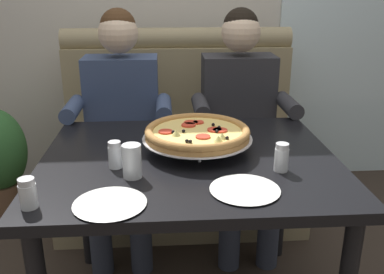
{
  "coord_description": "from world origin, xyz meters",
  "views": [
    {
      "loc": [
        -0.09,
        -1.54,
        1.4
      ],
      "look_at": [
        0.01,
        -0.05,
        0.85
      ],
      "focal_mm": 39.95,
      "sensor_mm": 36.0,
      "label": 1
    }
  ],
  "objects_px": {
    "drinking_glass": "(132,163)",
    "patio_chair": "(281,81)",
    "diner_left": "(121,118)",
    "plate_near_left": "(245,188)",
    "pizza": "(197,133)",
    "shaker_pepper_flakes": "(281,159)",
    "diner_right": "(241,115)",
    "booth_bench": "(180,151)",
    "dining_table": "(189,178)",
    "plate_near_right": "(110,202)",
    "shaker_parmesan": "(28,195)",
    "shaker_oregano": "(115,157)"
  },
  "relations": [
    {
      "from": "diner_left",
      "to": "plate_near_right",
      "type": "xyz_separation_m",
      "value": [
        0.06,
        -1.05,
        0.05
      ]
    },
    {
      "from": "diner_left",
      "to": "shaker_oregano",
      "type": "xyz_separation_m",
      "value": [
        0.05,
        -0.76,
        0.09
      ]
    },
    {
      "from": "shaker_parmesan",
      "to": "drinking_glass",
      "type": "height_order",
      "value": "drinking_glass"
    },
    {
      "from": "pizza",
      "to": "shaker_pepper_flakes",
      "type": "bearing_deg",
      "value": -36.77
    },
    {
      "from": "booth_bench",
      "to": "drinking_glass",
      "type": "bearing_deg",
      "value": -100.58
    },
    {
      "from": "diner_left",
      "to": "pizza",
      "type": "bearing_deg",
      "value": -59.73
    },
    {
      "from": "plate_near_left",
      "to": "dining_table",
      "type": "bearing_deg",
      "value": 118.47
    },
    {
      "from": "booth_bench",
      "to": "plate_near_right",
      "type": "xyz_separation_m",
      "value": [
        -0.27,
        -1.31,
        0.37
      ]
    },
    {
      "from": "shaker_oregano",
      "to": "plate_near_right",
      "type": "distance_m",
      "value": 0.29
    },
    {
      "from": "dining_table",
      "to": "shaker_oregano",
      "type": "xyz_separation_m",
      "value": [
        -0.28,
        -0.08,
        0.13
      ]
    },
    {
      "from": "drinking_glass",
      "to": "patio_chair",
      "type": "relative_size",
      "value": 0.14
    },
    {
      "from": "dining_table",
      "to": "shaker_pepper_flakes",
      "type": "xyz_separation_m",
      "value": [
        0.32,
        -0.15,
        0.14
      ]
    },
    {
      "from": "pizza",
      "to": "shaker_oregano",
      "type": "height_order",
      "value": "pizza"
    },
    {
      "from": "shaker_pepper_flakes",
      "to": "patio_chair",
      "type": "bearing_deg",
      "value": 74.52
    },
    {
      "from": "booth_bench",
      "to": "plate_near_right",
      "type": "height_order",
      "value": "booth_bench"
    },
    {
      "from": "diner_left",
      "to": "shaker_parmesan",
      "type": "height_order",
      "value": "diner_left"
    },
    {
      "from": "booth_bench",
      "to": "pizza",
      "type": "relative_size",
      "value": 3.28
    },
    {
      "from": "shaker_pepper_flakes",
      "to": "drinking_glass",
      "type": "height_order",
      "value": "drinking_glass"
    },
    {
      "from": "booth_bench",
      "to": "pizza",
      "type": "height_order",
      "value": "booth_bench"
    },
    {
      "from": "shaker_pepper_flakes",
      "to": "plate_near_right",
      "type": "distance_m",
      "value": 0.63
    },
    {
      "from": "shaker_pepper_flakes",
      "to": "shaker_parmesan",
      "type": "relative_size",
      "value": 1.08
    },
    {
      "from": "plate_near_left",
      "to": "pizza",
      "type": "bearing_deg",
      "value": 109.39
    },
    {
      "from": "plate_near_left",
      "to": "drinking_glass",
      "type": "height_order",
      "value": "drinking_glass"
    },
    {
      "from": "diner_left",
      "to": "plate_near_right",
      "type": "relative_size",
      "value": 5.61
    },
    {
      "from": "shaker_oregano",
      "to": "shaker_pepper_flakes",
      "type": "relative_size",
      "value": 0.97
    },
    {
      "from": "shaker_oregano",
      "to": "shaker_pepper_flakes",
      "type": "xyz_separation_m",
      "value": [
        0.6,
        -0.07,
        0.0
      ]
    },
    {
      "from": "shaker_pepper_flakes",
      "to": "diner_left",
      "type": "bearing_deg",
      "value": 127.85
    },
    {
      "from": "pizza",
      "to": "drinking_glass",
      "type": "height_order",
      "value": "drinking_glass"
    },
    {
      "from": "booth_bench",
      "to": "shaker_pepper_flakes",
      "type": "bearing_deg",
      "value": -73.66
    },
    {
      "from": "booth_bench",
      "to": "shaker_parmesan",
      "type": "bearing_deg",
      "value": -111.1
    },
    {
      "from": "booth_bench",
      "to": "diner_left",
      "type": "xyz_separation_m",
      "value": [
        -0.32,
        -0.27,
        0.31
      ]
    },
    {
      "from": "patio_chair",
      "to": "diner_right",
      "type": "bearing_deg",
      "value": -112.55
    },
    {
      "from": "shaker_parmesan",
      "to": "drinking_glass",
      "type": "bearing_deg",
      "value": 33.3
    },
    {
      "from": "shaker_oregano",
      "to": "patio_chair",
      "type": "xyz_separation_m",
      "value": [
        1.28,
        2.41,
        -0.27
      ]
    },
    {
      "from": "shaker_pepper_flakes",
      "to": "shaker_parmesan",
      "type": "bearing_deg",
      "value": -165.54
    },
    {
      "from": "plate_near_left",
      "to": "plate_near_right",
      "type": "bearing_deg",
      "value": -171.23
    },
    {
      "from": "diner_left",
      "to": "plate_near_left",
      "type": "bearing_deg",
      "value": -63.51
    },
    {
      "from": "shaker_pepper_flakes",
      "to": "shaker_parmesan",
      "type": "height_order",
      "value": "shaker_pepper_flakes"
    },
    {
      "from": "plate_near_left",
      "to": "patio_chair",
      "type": "xyz_separation_m",
      "value": [
        0.84,
        2.63,
        -0.24
      ]
    },
    {
      "from": "pizza",
      "to": "drinking_glass",
      "type": "distance_m",
      "value": 0.34
    },
    {
      "from": "shaker_oregano",
      "to": "dining_table",
      "type": "bearing_deg",
      "value": 17.12
    },
    {
      "from": "diner_left",
      "to": "patio_chair",
      "type": "relative_size",
      "value": 1.48
    },
    {
      "from": "booth_bench",
      "to": "dining_table",
      "type": "distance_m",
      "value": 0.98
    },
    {
      "from": "shaker_parmesan",
      "to": "plate_near_right",
      "type": "xyz_separation_m",
      "value": [
        0.24,
        -0.0,
        -0.03
      ]
    },
    {
      "from": "diner_left",
      "to": "pizza",
      "type": "height_order",
      "value": "diner_left"
    },
    {
      "from": "booth_bench",
      "to": "shaker_oregano",
      "type": "relative_size",
      "value": 14.31
    },
    {
      "from": "diner_left",
      "to": "diner_right",
      "type": "bearing_deg",
      "value": 0.0
    },
    {
      "from": "diner_right",
      "to": "pizza",
      "type": "relative_size",
      "value": 2.9
    },
    {
      "from": "pizza",
      "to": "shaker_pepper_flakes",
      "type": "xyz_separation_m",
      "value": [
        0.29,
        -0.21,
        -0.03
      ]
    },
    {
      "from": "diner_left",
      "to": "shaker_oregano",
      "type": "distance_m",
      "value": 0.77
    }
  ]
}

